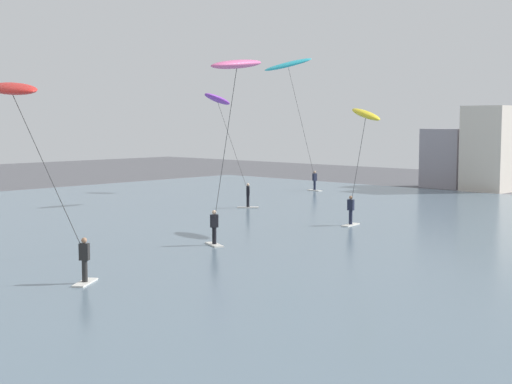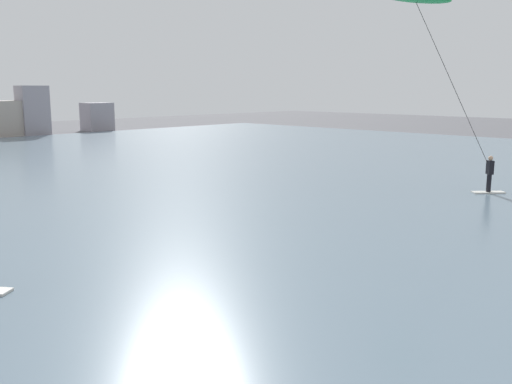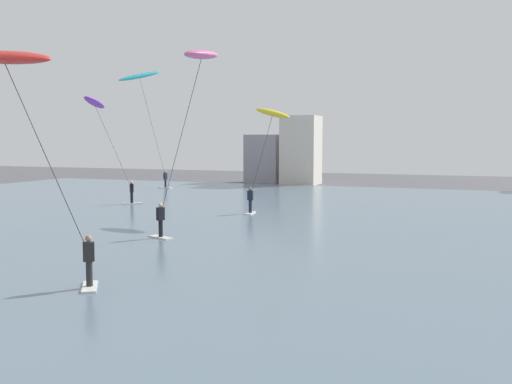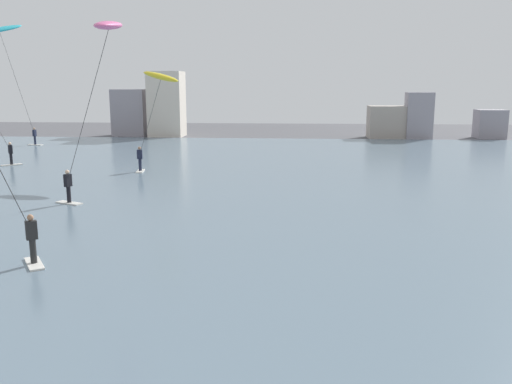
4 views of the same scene
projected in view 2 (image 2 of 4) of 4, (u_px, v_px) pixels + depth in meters
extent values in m
cube|color=slate|center=(16.00, 182.00, 28.58)|extent=(84.00, 52.00, 0.10)
cube|color=#A89E93|center=(0.00, 119.00, 55.43)|extent=(4.29, 3.10, 3.45)
cube|color=gray|center=(33.00, 111.00, 56.91)|extent=(2.73, 2.06, 4.91)
cube|color=gray|center=(97.00, 117.00, 63.54)|extent=(2.96, 2.42, 3.06)
cube|color=silver|center=(488.00, 192.00, 25.24)|extent=(1.32, 1.28, 0.06)
cylinder|color=black|center=(489.00, 183.00, 25.16)|extent=(0.20, 0.20, 0.78)
cube|color=black|center=(490.00, 167.00, 25.04)|extent=(0.39, 0.40, 0.60)
sphere|color=tan|center=(491.00, 158.00, 24.96)|extent=(0.20, 0.20, 0.20)
cylinder|color=#333333|center=(453.00, 85.00, 24.96)|extent=(1.50, 3.20, 7.20)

